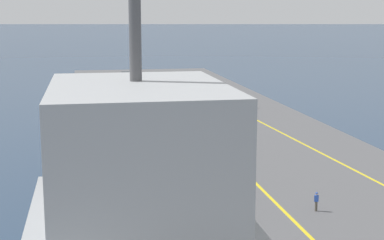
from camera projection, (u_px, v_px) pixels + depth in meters
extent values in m
plane|color=navy|center=(208.00, 139.00, 88.36)|extent=(2000.00, 2000.00, 0.00)
cube|color=#565659|center=(208.00, 137.00, 88.32)|extent=(216.26, 42.50, 0.40)
cube|color=yellow|center=(282.00, 133.00, 90.34)|extent=(194.33, 11.56, 0.01)
cube|color=yellow|center=(208.00, 136.00, 88.28)|extent=(194.63, 0.36, 0.01)
cube|color=gray|center=(134.00, 177.00, 57.41)|extent=(5.57, 11.21, 1.54)
cone|color=#5B5E60|center=(70.00, 173.00, 58.65)|extent=(2.14, 2.54, 1.46)
cube|color=#38383A|center=(203.00, 180.00, 56.14)|extent=(2.32, 2.37, 1.30)
ellipsoid|color=#232D38|center=(100.00, 168.00, 57.93)|extent=(1.79, 2.90, 0.84)
cube|color=gray|center=(128.00, 192.00, 54.22)|extent=(7.03, 6.99, 0.28)
cube|color=gray|center=(147.00, 173.00, 60.64)|extent=(5.70, 5.55, 0.28)
cube|color=gray|center=(189.00, 160.00, 55.21)|extent=(1.59, 2.33, 2.75)
cube|color=gray|center=(192.00, 156.00, 56.77)|extent=(1.59, 2.33, 2.75)
cube|color=gray|center=(194.00, 187.00, 54.14)|extent=(3.52, 3.30, 0.20)
cube|color=gray|center=(202.00, 174.00, 58.32)|extent=(3.17, 2.67, 0.20)
cylinder|color=#B2B2B7|center=(94.00, 190.00, 58.50)|extent=(0.16, 0.16, 1.69)
cylinder|color=black|center=(94.00, 195.00, 58.59)|extent=(0.42, 0.64, 0.60)
cylinder|color=#B2B2B7|center=(143.00, 196.00, 56.45)|extent=(0.16, 0.16, 1.69)
cylinder|color=black|center=(143.00, 202.00, 56.55)|extent=(0.42, 0.64, 0.60)
cylinder|color=#B2B2B7|center=(149.00, 190.00, 58.52)|extent=(0.16, 0.16, 1.69)
cylinder|color=black|center=(149.00, 195.00, 58.62)|extent=(0.42, 0.64, 0.60)
cube|color=gray|center=(128.00, 145.00, 69.78)|extent=(4.18, 11.36, 1.73)
cone|color=#5B5E60|center=(74.00, 145.00, 70.06)|extent=(2.07, 2.44, 1.64)
cube|color=#38383A|center=(184.00, 146.00, 69.49)|extent=(2.34, 2.22, 1.47)
ellipsoid|color=#232D38|center=(99.00, 138.00, 69.78)|extent=(1.53, 2.88, 0.95)
cube|color=gray|center=(127.00, 157.00, 66.33)|extent=(7.06, 6.80, 0.28)
cube|color=gray|center=(136.00, 143.00, 73.39)|extent=(5.55, 4.98, 0.28)
cube|color=gray|center=(173.00, 129.00, 68.25)|extent=(1.31, 2.27, 2.71)
cube|color=gray|center=(175.00, 126.00, 70.03)|extent=(1.31, 2.27, 2.71)
cube|color=gray|center=(179.00, 150.00, 67.28)|extent=(3.41, 3.05, 0.20)
cube|color=gray|center=(182.00, 142.00, 71.74)|extent=(2.90, 2.26, 0.20)
cylinder|color=#B2B2B7|center=(94.00, 160.00, 70.28)|extent=(0.16, 0.16, 1.86)
cylinder|color=black|center=(94.00, 165.00, 70.39)|extent=(0.35, 0.63, 0.60)
cylinder|color=#B2B2B7|center=(137.00, 163.00, 68.86)|extent=(0.16, 0.16, 1.86)
cylinder|color=black|center=(137.00, 168.00, 68.97)|extent=(0.35, 0.63, 0.60)
cylinder|color=#B2B2B7|center=(139.00, 158.00, 71.24)|extent=(0.16, 0.16, 1.86)
cylinder|color=black|center=(139.00, 163.00, 71.35)|extent=(0.35, 0.63, 0.60)
cube|color=#A8AAAF|center=(116.00, 123.00, 84.43)|extent=(6.56, 11.18, 1.59)
cone|color=#5B5E60|center=(74.00, 121.00, 86.24)|extent=(2.33, 2.65, 1.51)
cube|color=#38383A|center=(162.00, 126.00, 82.57)|extent=(2.48, 2.50, 1.35)
ellipsoid|color=#232D38|center=(94.00, 117.00, 85.24)|extent=(2.03, 2.93, 0.88)
cube|color=#A8AAAF|center=(110.00, 131.00, 81.38)|extent=(6.94, 6.97, 0.28)
cube|color=#A8AAAF|center=(127.00, 123.00, 87.45)|extent=(5.77, 5.94, 0.28)
cube|color=#A8AAAF|center=(151.00, 111.00, 81.73)|extent=(1.73, 2.35, 2.67)
cube|color=#A8AAAF|center=(155.00, 109.00, 83.32)|extent=(1.73, 2.35, 2.67)
cube|color=#A8AAAF|center=(154.00, 129.00, 80.62)|extent=(3.56, 3.43, 0.20)
cube|color=#A8AAAF|center=(164.00, 123.00, 84.78)|extent=(3.30, 2.90, 0.20)
cylinder|color=#B2B2B7|center=(89.00, 133.00, 85.89)|extent=(0.16, 0.16, 1.79)
cylinder|color=black|center=(89.00, 137.00, 86.00)|extent=(0.46, 0.64, 0.60)
cylinder|color=#B2B2B7|center=(121.00, 137.00, 83.36)|extent=(0.16, 0.16, 1.79)
cylinder|color=black|center=(121.00, 141.00, 83.47)|extent=(0.46, 0.64, 0.60)
cylinder|color=#B2B2B7|center=(127.00, 134.00, 85.47)|extent=(0.16, 0.16, 1.79)
cylinder|color=black|center=(127.00, 138.00, 85.58)|extent=(0.46, 0.64, 0.60)
cube|color=#93999E|center=(113.00, 109.00, 98.76)|extent=(6.00, 11.34, 1.60)
cone|color=#5B5E60|center=(76.00, 108.00, 100.22)|extent=(2.26, 2.62, 1.52)
cube|color=#38383A|center=(153.00, 111.00, 97.27)|extent=(2.43, 2.45, 1.36)
ellipsoid|color=#232D38|center=(94.00, 104.00, 99.39)|extent=(1.91, 2.95, 0.88)
cube|color=#93999E|center=(109.00, 116.00, 95.59)|extent=(7.04, 7.04, 0.28)
cube|color=#93999E|center=(122.00, 109.00, 101.95)|extent=(5.74, 5.75, 0.28)
cube|color=#93999E|center=(144.00, 98.00, 96.34)|extent=(1.67, 2.37, 2.80)
cube|color=#93999E|center=(147.00, 96.00, 97.95)|extent=(1.67, 2.37, 2.80)
cube|color=#93999E|center=(146.00, 113.00, 95.26)|extent=(3.55, 3.37, 0.20)
cube|color=#93999E|center=(154.00, 108.00, 99.49)|extent=(3.22, 2.77, 0.20)
cylinder|color=#B2B2B7|center=(90.00, 117.00, 99.97)|extent=(0.16, 0.16, 1.50)
cylinder|color=black|center=(90.00, 120.00, 100.05)|extent=(0.44, 0.64, 0.60)
cylinder|color=#B2B2B7|center=(118.00, 120.00, 97.71)|extent=(0.16, 0.16, 1.50)
cylinder|color=black|center=(118.00, 122.00, 97.79)|extent=(0.44, 0.64, 0.60)
cylinder|color=#B2B2B7|center=(122.00, 117.00, 99.86)|extent=(0.16, 0.16, 1.50)
cylinder|color=black|center=(123.00, 120.00, 99.94)|extent=(0.44, 0.64, 0.60)
cube|color=#93999E|center=(105.00, 98.00, 111.69)|extent=(4.93, 12.66, 1.52)
cone|color=#5B5E60|center=(68.00, 98.00, 112.39)|extent=(2.04, 2.71, 1.44)
cube|color=#38383A|center=(145.00, 99.00, 110.97)|extent=(2.24, 2.46, 1.29)
ellipsoid|color=#232D38|center=(85.00, 94.00, 111.93)|extent=(1.65, 3.21, 0.84)
cube|color=#93999E|center=(103.00, 104.00, 108.31)|extent=(7.49, 7.50, 0.28)
cube|color=#93999E|center=(112.00, 98.00, 115.16)|extent=(5.64, 5.67, 0.28)
cube|color=#93999E|center=(137.00, 87.00, 109.90)|extent=(1.58, 2.58, 3.10)
cube|color=#93999E|center=(138.00, 86.00, 111.46)|extent=(1.58, 2.58, 3.10)
cube|color=#93999E|center=(140.00, 100.00, 108.91)|extent=(3.57, 3.39, 0.20)
cube|color=#93999E|center=(144.00, 97.00, 113.14)|extent=(3.03, 2.68, 0.20)
cylinder|color=#B2B2B7|center=(81.00, 106.00, 112.41)|extent=(0.16, 0.16, 1.48)
cylinder|color=black|center=(82.00, 108.00, 112.48)|extent=(0.38, 0.64, 0.60)
cylinder|color=#B2B2B7|center=(111.00, 107.00, 110.79)|extent=(0.16, 0.16, 1.48)
cylinder|color=black|center=(111.00, 109.00, 110.87)|extent=(0.38, 0.64, 0.60)
cylinder|color=#B2B2B7|center=(114.00, 105.00, 112.88)|extent=(0.16, 0.16, 1.48)
cylinder|color=black|center=(114.00, 108.00, 112.96)|extent=(0.38, 0.64, 0.60)
cube|color=gray|center=(101.00, 87.00, 125.60)|extent=(6.05, 11.88, 1.66)
cone|color=#5B5E60|center=(70.00, 86.00, 126.99)|extent=(2.32, 2.72, 1.57)
cube|color=#38383A|center=(133.00, 87.00, 124.17)|extent=(2.50, 2.54, 1.41)
ellipsoid|color=#232D38|center=(85.00, 83.00, 126.18)|extent=(1.94, 3.08, 0.91)
cube|color=gray|center=(98.00, 91.00, 122.54)|extent=(6.91, 7.02, 0.28)
cube|color=gray|center=(108.00, 87.00, 128.69)|extent=(5.40, 5.84, 0.28)
cube|color=gray|center=(126.00, 78.00, 123.21)|extent=(1.63, 2.44, 2.61)
cube|color=gray|center=(129.00, 77.00, 124.89)|extent=(1.63, 2.44, 2.61)
cube|color=gray|center=(128.00, 89.00, 122.12)|extent=(3.59, 3.43, 0.20)
cube|color=gray|center=(134.00, 86.00, 126.42)|extent=(3.21, 2.82, 0.20)
cylinder|color=#B2B2B7|center=(82.00, 94.00, 126.80)|extent=(0.16, 0.16, 1.89)
cylinder|color=black|center=(82.00, 97.00, 126.92)|extent=(0.43, 0.64, 0.60)
cylinder|color=#B2B2B7|center=(105.00, 96.00, 124.56)|extent=(0.16, 0.16, 1.89)
cylinder|color=black|center=(105.00, 99.00, 124.67)|extent=(0.43, 0.64, 0.60)
cylinder|color=#B2B2B7|center=(109.00, 94.00, 126.79)|extent=(0.16, 0.16, 1.89)
cylinder|color=black|center=(109.00, 97.00, 126.91)|extent=(0.43, 0.64, 0.60)
cylinder|color=#232328|center=(214.00, 116.00, 102.77)|extent=(0.24, 0.24, 0.88)
cube|color=yellow|center=(214.00, 112.00, 102.64)|extent=(0.34, 0.43, 0.53)
sphere|color=#9E7051|center=(214.00, 110.00, 102.57)|extent=(0.22, 0.22, 0.22)
sphere|color=yellow|center=(214.00, 110.00, 102.56)|extent=(0.24, 0.24, 0.24)
cylinder|color=#4C473D|center=(316.00, 206.00, 54.76)|extent=(0.24, 0.24, 0.94)
cube|color=#284CB2|center=(316.00, 198.00, 54.62)|extent=(0.42, 0.46, 0.60)
sphere|color=beige|center=(317.00, 194.00, 54.55)|extent=(0.22, 0.22, 0.22)
sphere|color=#284CB2|center=(317.00, 193.00, 54.54)|extent=(0.24, 0.24, 0.24)
cylinder|color=#232328|center=(253.00, 106.00, 114.07)|extent=(0.24, 0.24, 0.91)
cube|color=red|center=(253.00, 102.00, 113.95)|extent=(0.45, 0.46, 0.53)
sphere|color=beige|center=(253.00, 100.00, 113.87)|extent=(0.22, 0.22, 0.22)
sphere|color=red|center=(253.00, 100.00, 113.86)|extent=(0.24, 0.24, 0.24)
cylinder|color=#4C473D|center=(208.00, 97.00, 125.34)|extent=(0.24, 0.24, 0.93)
cube|color=purple|center=(208.00, 94.00, 125.20)|extent=(0.41, 0.30, 0.59)
sphere|color=#9E7051|center=(208.00, 92.00, 125.13)|extent=(0.22, 0.22, 0.22)
sphere|color=purple|center=(208.00, 92.00, 125.12)|extent=(0.24, 0.24, 0.24)
cube|color=#A5A7AA|center=(139.00, 153.00, 23.48)|extent=(9.48, 6.87, 5.55)
cube|color=black|center=(225.00, 143.00, 24.04)|extent=(8.02, 0.12, 0.90)
cylinder|color=#4C4C4F|center=(135.00, 2.00, 23.47)|extent=(0.50, 0.50, 6.38)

